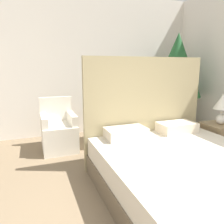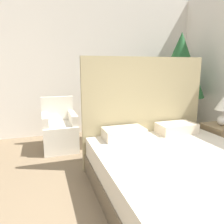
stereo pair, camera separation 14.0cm
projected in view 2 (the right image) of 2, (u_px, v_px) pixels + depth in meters
The scene contains 7 objects.
wall_back at pixel (86, 65), 4.59m from camera, with size 10.00×0.06×2.90m.
bed at pixel (180, 170), 2.41m from camera, with size 1.82×2.05×1.55m.
armchair_near_window_left at pixel (60, 133), 3.80m from camera, with size 0.57×0.66×0.89m.
armchair_near_window_right at pixel (111, 128), 4.09m from camera, with size 0.58×0.68×0.89m.
potted_palm at pixel (180, 69), 4.47m from camera, with size 1.02×1.02×2.09m.
nightstand at pixel (220, 142), 3.38m from camera, with size 0.47×0.46×0.55m.
table_lamp at pixel (224, 106), 3.25m from camera, with size 0.26×0.26×0.47m.
Camera 2 is at (-0.93, -0.56, 1.42)m, focal length 35.00 mm.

